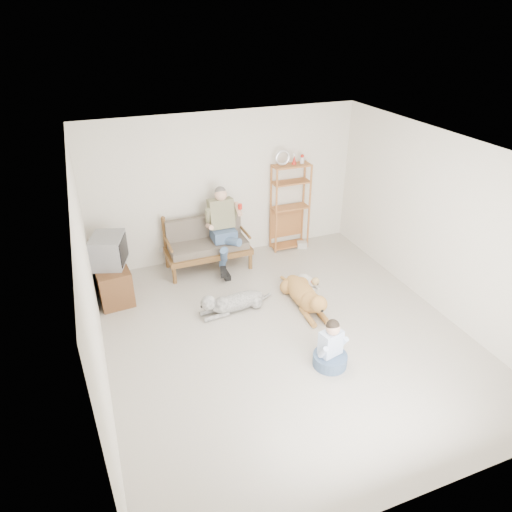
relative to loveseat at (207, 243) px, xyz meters
name	(u,v)px	position (x,y,z in m)	size (l,w,h in m)	color
floor	(286,335)	(0.50, -2.38, -0.49)	(5.50, 5.50, 0.00)	beige
ceiling	(293,153)	(0.50, -2.38, 2.21)	(5.50, 5.50, 0.00)	silver
wall_back	(226,187)	(0.50, 0.37, 0.86)	(5.00, 5.00, 0.00)	silver
wall_front	(428,402)	(0.50, -5.13, 0.86)	(5.00, 5.00, 0.00)	silver
wall_left	(90,291)	(-2.00, -2.38, 0.86)	(5.50, 5.50, 0.00)	silver
wall_right	(441,225)	(3.00, -2.38, 0.86)	(5.50, 5.50, 0.00)	silver
loveseat	(207,243)	(0.00, 0.00, 0.00)	(1.50, 0.71, 0.95)	brown
man	(224,235)	(0.26, -0.24, 0.21)	(0.57, 0.82, 1.33)	#4B628A
etagere	(290,206)	(1.72, 0.17, 0.38)	(0.75, 0.33, 1.98)	#9D6331
book_stack	(302,245)	(1.95, 0.04, -0.42)	(0.19, 0.14, 0.12)	silver
tv_stand	(112,281)	(-1.72, -0.44, -0.19)	(0.58, 0.94, 0.60)	brown
crt_tv	(109,250)	(-1.69, -0.40, 0.36)	(0.63, 0.70, 0.49)	slate
wall_outlet	(163,250)	(-0.75, 0.36, -0.19)	(0.12, 0.02, 0.08)	silver
golden_retriever	(305,296)	(1.10, -1.80, -0.30)	(0.41, 1.53, 0.46)	#AB7D3B
shaggy_dog	(231,302)	(-0.04, -1.51, -0.33)	(1.30, 0.41, 0.39)	silver
terrier	(309,281)	(1.44, -1.28, -0.39)	(0.26, 0.58, 0.22)	white
child	(331,349)	(0.80, -3.15, -0.23)	(0.46, 0.46, 0.72)	#4B628A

